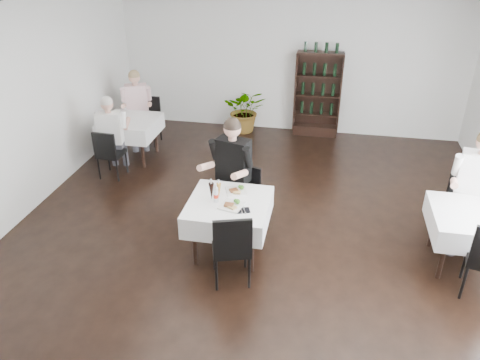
% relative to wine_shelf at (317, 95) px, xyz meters
% --- Properties ---
extents(room_shell, '(9.00, 9.00, 9.00)m').
position_rel_wine_shelf_xyz_m(room_shell, '(-0.60, -4.31, 0.65)').
color(room_shell, black).
rests_on(room_shell, ground).
extents(wine_shelf, '(0.90, 0.28, 1.75)m').
position_rel_wine_shelf_xyz_m(wine_shelf, '(0.00, 0.00, 0.00)').
color(wine_shelf, black).
rests_on(wine_shelf, ground).
extents(main_table, '(1.03, 1.03, 0.77)m').
position_rel_wine_shelf_xyz_m(main_table, '(-0.90, -4.31, -0.23)').
color(main_table, black).
rests_on(main_table, ground).
extents(left_table, '(0.98, 0.98, 0.77)m').
position_rel_wine_shelf_xyz_m(left_table, '(-3.30, -1.81, -0.23)').
color(left_table, black).
rests_on(left_table, ground).
extents(right_table, '(0.98, 0.98, 0.77)m').
position_rel_wine_shelf_xyz_m(right_table, '(2.10, -4.01, -0.23)').
color(right_table, black).
rests_on(right_table, ground).
extents(potted_tree, '(0.94, 0.84, 0.95)m').
position_rel_wine_shelf_xyz_m(potted_tree, '(-1.46, -0.11, -0.37)').
color(potted_tree, '#2F6221').
rests_on(potted_tree, ground).
extents(main_chair_far, '(0.52, 0.52, 0.88)m').
position_rel_wine_shelf_xyz_m(main_chair_far, '(-0.84, -3.58, -0.34)').
color(main_chair_far, black).
rests_on(main_chair_far, ground).
extents(main_chair_near, '(0.56, 0.57, 0.99)m').
position_rel_wine_shelf_xyz_m(main_chair_near, '(-0.73, -4.94, -0.28)').
color(main_chair_near, black).
rests_on(main_chair_near, ground).
extents(left_chair_far, '(0.42, 0.43, 0.92)m').
position_rel_wine_shelf_xyz_m(left_chair_far, '(-3.25, -1.02, -0.32)').
color(left_chair_far, black).
rests_on(left_chair_far, ground).
extents(left_chair_near, '(0.42, 0.42, 0.88)m').
position_rel_wine_shelf_xyz_m(left_chair_near, '(-3.35, -2.65, -0.35)').
color(left_chair_near, black).
rests_on(left_chair_near, ground).
extents(right_chair_far, '(0.54, 0.54, 0.90)m').
position_rel_wine_shelf_xyz_m(right_chair_far, '(2.20, -3.21, -0.33)').
color(right_chair_far, black).
rests_on(right_chair_far, ground).
extents(diner_main, '(0.69, 0.73, 1.63)m').
position_rel_wine_shelf_xyz_m(diner_main, '(-1.02, -3.69, 0.10)').
color(diner_main, '#404048').
rests_on(diner_main, ground).
extents(diner_left_far, '(0.66, 0.70, 1.50)m').
position_rel_wine_shelf_xyz_m(diner_left_far, '(-3.38, -1.24, 0.02)').
color(diner_left_far, '#404048').
rests_on(diner_left_far, ground).
extents(diner_left_near, '(0.58, 0.60, 1.42)m').
position_rel_wine_shelf_xyz_m(diner_left_near, '(-3.36, -2.43, -0.02)').
color(diner_left_near, '#404048').
rests_on(diner_left_near, ground).
extents(diner_right_far, '(0.67, 0.71, 1.64)m').
position_rel_wine_shelf_xyz_m(diner_right_far, '(2.19, -3.53, 0.10)').
color(diner_right_far, '#404048').
rests_on(diner_right_far, ground).
extents(plate_far, '(0.34, 0.34, 0.08)m').
position_rel_wine_shelf_xyz_m(plate_far, '(-0.85, -4.05, -0.06)').
color(plate_far, white).
rests_on(plate_far, main_table).
extents(plate_near, '(0.33, 0.33, 0.09)m').
position_rel_wine_shelf_xyz_m(plate_near, '(-0.83, -4.42, -0.06)').
color(plate_near, white).
rests_on(plate_near, main_table).
extents(pilsner_dark, '(0.07, 0.07, 0.30)m').
position_rel_wine_shelf_xyz_m(pilsner_dark, '(-1.12, -4.31, 0.05)').
color(pilsner_dark, black).
rests_on(pilsner_dark, main_table).
extents(pilsner_lager, '(0.06, 0.06, 0.26)m').
position_rel_wine_shelf_xyz_m(pilsner_lager, '(-1.04, -4.24, 0.03)').
color(pilsner_lager, '#B77F2E').
rests_on(pilsner_lager, main_table).
extents(coke_bottle, '(0.06, 0.06, 0.25)m').
position_rel_wine_shelf_xyz_m(coke_bottle, '(-1.06, -4.35, 0.02)').
color(coke_bottle, silver).
rests_on(coke_bottle, main_table).
extents(napkin_cutlery, '(0.20, 0.18, 0.02)m').
position_rel_wine_shelf_xyz_m(napkin_cutlery, '(-0.68, -4.49, -0.07)').
color(napkin_cutlery, black).
rests_on(napkin_cutlery, main_table).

